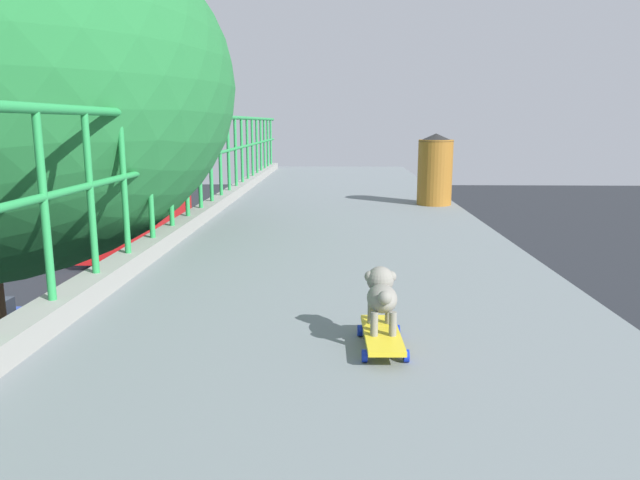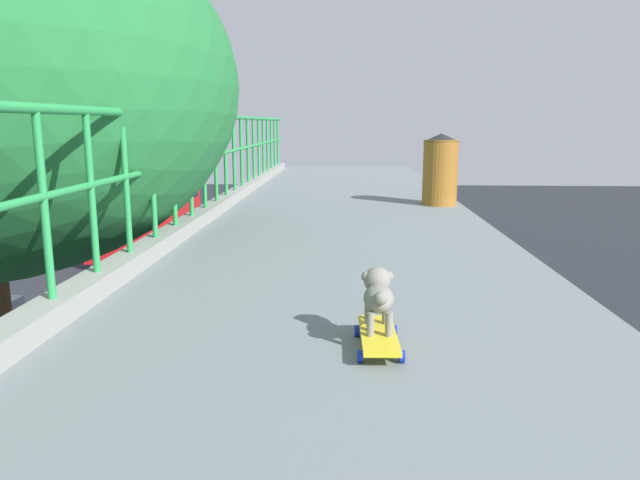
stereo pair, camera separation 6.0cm
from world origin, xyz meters
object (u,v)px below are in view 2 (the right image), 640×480
(city_bus, at_px, (151,209))
(litter_bin, at_px, (440,169))
(small_dog, at_px, (378,293))
(car_silver_fifth, at_px, (28,405))
(toy_skateboard, at_px, (378,336))

(city_bus, distance_m, litter_bin, 24.76)
(small_dog, xyz_separation_m, litter_bin, (1.05, 5.04, 0.22))
(car_silver_fifth, relative_size, city_bus, 0.37)
(car_silver_fifth, distance_m, toy_skateboard, 11.15)
(toy_skateboard, bearing_deg, city_bus, 110.81)
(car_silver_fifth, xyz_separation_m, toy_skateboard, (6.45, -7.90, 4.50))
(city_bus, height_order, toy_skateboard, toy_skateboard)
(litter_bin, bearing_deg, toy_skateboard, -101.60)
(toy_skateboard, relative_size, small_dog, 1.49)
(city_bus, xyz_separation_m, small_dog, (10.20, -26.78, 3.54))
(car_silver_fifth, xyz_separation_m, city_bus, (-3.75, 18.95, 1.15))
(car_silver_fifth, distance_m, litter_bin, 9.39)
(litter_bin, bearing_deg, small_dog, -101.77)
(toy_skateboard, distance_m, small_dog, 0.20)
(city_bus, relative_size, small_dog, 30.98)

